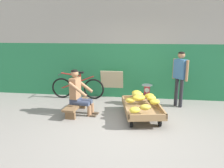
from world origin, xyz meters
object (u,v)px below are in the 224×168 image
object	(u,v)px
low_bench	(76,106)
plastic_crate	(146,100)
sign_board	(112,84)
weighing_scale	(147,90)
banana_cart	(142,108)
vendor_seated	(79,92)
customer_adult	(180,73)
bicycle_near_left	(78,87)

from	to	relation	value
low_bench	plastic_crate	distance (m)	2.02
low_bench	sign_board	bearing A→B (deg)	64.76
weighing_scale	sign_board	size ratio (longest dim) A/B	0.34
banana_cart	weighing_scale	xyz separation A→B (m)	(0.13, 0.98, 0.21)
banana_cart	sign_board	bearing A→B (deg)	120.29
vendor_seated	customer_adult	xyz separation A→B (m)	(2.59, 0.92, 0.38)
low_bench	bicycle_near_left	size ratio (longest dim) A/B	0.67
plastic_crate	customer_adult	xyz separation A→B (m)	(0.87, 0.00, 0.80)
vendor_seated	bicycle_near_left	bearing A→B (deg)	107.89
banana_cart	plastic_crate	xyz separation A→B (m)	(0.13, 0.98, -0.09)
plastic_crate	bicycle_near_left	bearing A→B (deg)	170.80
weighing_scale	sign_board	xyz separation A→B (m)	(-1.08, 0.63, -0.02)
plastic_crate	sign_board	bearing A→B (deg)	149.68
vendor_seated	weighing_scale	world-z (taller)	vendor_seated
vendor_seated	customer_adult	size ratio (longest dim) A/B	0.75
vendor_seated	plastic_crate	bearing A→B (deg)	28.24
banana_cart	weighing_scale	world-z (taller)	weighing_scale
vendor_seated	weighing_scale	xyz separation A→B (m)	(1.71, 0.92, -0.11)
vendor_seated	sign_board	size ratio (longest dim) A/B	1.31
vendor_seated	customer_adult	bearing A→B (deg)	19.62
plastic_crate	bicycle_near_left	size ratio (longest dim) A/B	0.22
banana_cart	low_bench	distance (m)	1.67
sign_board	plastic_crate	bearing A→B (deg)	-30.32
plastic_crate	vendor_seated	bearing A→B (deg)	-151.76
banana_cart	plastic_crate	world-z (taller)	banana_cart
low_bench	bicycle_near_left	bearing A→B (deg)	104.38
banana_cart	customer_adult	world-z (taller)	customer_adult
bicycle_near_left	low_bench	bearing A→B (deg)	-75.62
customer_adult	vendor_seated	bearing A→B (deg)	-160.38
banana_cart	weighing_scale	bearing A→B (deg)	82.29
vendor_seated	weighing_scale	size ratio (longest dim) A/B	3.80
low_bench	weighing_scale	size ratio (longest dim) A/B	3.73
low_bench	weighing_scale	distance (m)	2.03
plastic_crate	bicycle_near_left	distance (m)	2.16
low_bench	weighing_scale	world-z (taller)	weighing_scale
vendor_seated	bicycle_near_left	world-z (taller)	vendor_seated
low_bench	vendor_seated	size ratio (longest dim) A/B	0.98
vendor_seated	weighing_scale	distance (m)	1.95
low_bench	vendor_seated	distance (m)	0.38
weighing_scale	bicycle_near_left	bearing A→B (deg)	170.77
banana_cart	low_bench	bearing A→B (deg)	177.36
bicycle_near_left	plastic_crate	bearing A→B (deg)	-9.20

